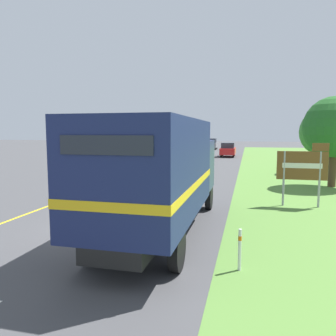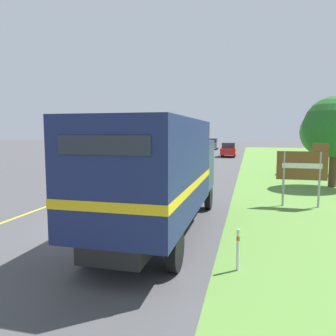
{
  "view_description": "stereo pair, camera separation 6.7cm",
  "coord_description": "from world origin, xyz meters",
  "px_view_note": "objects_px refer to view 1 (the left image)",
  "views": [
    {
      "loc": [
        4.37,
        -9.56,
        3.09
      ],
      "look_at": [
        0.3,
        7.04,
        1.2
      ],
      "focal_mm": 35.0,
      "sensor_mm": 36.0,
      "label": 1
    },
    {
      "loc": [
        4.43,
        -9.54,
        3.09
      ],
      "look_at": [
        0.3,
        7.04,
        1.2
      ],
      "focal_mm": 35.0,
      "sensor_mm": 36.0,
      "label": 2
    }
  ],
  "objects_px": {
    "lead_car_grey_ahead": "(212,144)",
    "delineator_post": "(240,248)",
    "horse_trailer_truck": "(160,171)",
    "lead_car_white": "(165,160)",
    "highway_sign": "(303,167)",
    "roadside_tree_near": "(335,127)",
    "roadside_tree_mid": "(325,132)",
    "lead_car_red_ahead": "(228,150)"
  },
  "relations": [
    {
      "from": "lead_car_grey_ahead",
      "to": "delineator_post",
      "type": "bearing_deg",
      "value": -83.14
    },
    {
      "from": "horse_trailer_truck",
      "to": "lead_car_grey_ahead",
      "type": "height_order",
      "value": "horse_trailer_truck"
    },
    {
      "from": "lead_car_white",
      "to": "highway_sign",
      "type": "height_order",
      "value": "highway_sign"
    },
    {
      "from": "roadside_tree_near",
      "to": "lead_car_white",
      "type": "bearing_deg",
      "value": 161.31
    },
    {
      "from": "delineator_post",
      "to": "horse_trailer_truck",
      "type": "bearing_deg",
      "value": 139.06
    },
    {
      "from": "lead_car_grey_ahead",
      "to": "horse_trailer_truck",
      "type": "bearing_deg",
      "value": -85.64
    },
    {
      "from": "highway_sign",
      "to": "roadside_tree_mid",
      "type": "height_order",
      "value": "roadside_tree_mid"
    },
    {
      "from": "highway_sign",
      "to": "roadside_tree_near",
      "type": "height_order",
      "value": "roadside_tree_near"
    },
    {
      "from": "horse_trailer_truck",
      "to": "roadside_tree_near",
      "type": "xyz_separation_m",
      "value": [
        7.17,
        10.69,
        1.41
      ]
    },
    {
      "from": "lead_car_red_ahead",
      "to": "highway_sign",
      "type": "xyz_separation_m",
      "value": [
        4.65,
        -27.03,
        0.75
      ]
    },
    {
      "from": "lead_car_white",
      "to": "roadside_tree_near",
      "type": "relative_size",
      "value": 0.9
    },
    {
      "from": "horse_trailer_truck",
      "to": "delineator_post",
      "type": "distance_m",
      "value": 3.48
    },
    {
      "from": "roadside_tree_near",
      "to": "roadside_tree_mid",
      "type": "height_order",
      "value": "roadside_tree_near"
    },
    {
      "from": "lead_car_white",
      "to": "highway_sign",
      "type": "distance_m",
      "value": 12.4
    },
    {
      "from": "lead_car_red_ahead",
      "to": "highway_sign",
      "type": "distance_m",
      "value": 27.44
    },
    {
      "from": "roadside_tree_mid",
      "to": "delineator_post",
      "type": "bearing_deg",
      "value": -106.3
    },
    {
      "from": "horse_trailer_truck",
      "to": "roadside_tree_near",
      "type": "relative_size",
      "value": 1.61
    },
    {
      "from": "roadside_tree_mid",
      "to": "lead_car_white",
      "type": "bearing_deg",
      "value": -167.25
    },
    {
      "from": "lead_car_white",
      "to": "lead_car_grey_ahead",
      "type": "distance_m",
      "value": 34.47
    },
    {
      "from": "lead_car_white",
      "to": "lead_car_red_ahead",
      "type": "relative_size",
      "value": 1.1
    },
    {
      "from": "lead_car_white",
      "to": "roadside_tree_mid",
      "type": "distance_m",
      "value": 11.88
    },
    {
      "from": "lead_car_grey_ahead",
      "to": "roadside_tree_near",
      "type": "height_order",
      "value": "roadside_tree_near"
    },
    {
      "from": "lead_car_red_ahead",
      "to": "horse_trailer_truck",
      "type": "bearing_deg",
      "value": -90.15
    },
    {
      "from": "roadside_tree_mid",
      "to": "delineator_post",
      "type": "height_order",
      "value": "roadside_tree_mid"
    },
    {
      "from": "lead_car_white",
      "to": "roadside_tree_mid",
      "type": "xyz_separation_m",
      "value": [
        11.4,
        2.58,
        2.12
      ]
    },
    {
      "from": "roadside_tree_near",
      "to": "delineator_post",
      "type": "xyz_separation_m",
      "value": [
        -4.77,
        -12.77,
        -2.83
      ]
    },
    {
      "from": "lead_car_white",
      "to": "lead_car_grey_ahead",
      "type": "xyz_separation_m",
      "value": [
        -0.25,
        34.47,
        0.02
      ]
    },
    {
      "from": "horse_trailer_truck",
      "to": "highway_sign",
      "type": "distance_m",
      "value": 6.9
    },
    {
      "from": "lead_car_white",
      "to": "lead_car_red_ahead",
      "type": "distance_m",
      "value": 18.11
    },
    {
      "from": "lead_car_red_ahead",
      "to": "roadside_tree_mid",
      "type": "relative_size",
      "value": 0.85
    },
    {
      "from": "lead_car_red_ahead",
      "to": "delineator_post",
      "type": "relative_size",
      "value": 4.33
    },
    {
      "from": "highway_sign",
      "to": "roadside_tree_mid",
      "type": "bearing_deg",
      "value": 74.89
    },
    {
      "from": "delineator_post",
      "to": "lead_car_red_ahead",
      "type": "bearing_deg",
      "value": 93.88
    },
    {
      "from": "lead_car_white",
      "to": "lead_car_red_ahead",
      "type": "bearing_deg",
      "value": 78.7
    },
    {
      "from": "highway_sign",
      "to": "delineator_post",
      "type": "bearing_deg",
      "value": -108.26
    },
    {
      "from": "horse_trailer_truck",
      "to": "lead_car_red_ahead",
      "type": "height_order",
      "value": "horse_trailer_truck"
    },
    {
      "from": "highway_sign",
      "to": "roadside_tree_near",
      "type": "bearing_deg",
      "value": 66.84
    },
    {
      "from": "highway_sign",
      "to": "delineator_post",
      "type": "height_order",
      "value": "highway_sign"
    },
    {
      "from": "lead_car_grey_ahead",
      "to": "delineator_post",
      "type": "distance_m",
      "value": 51.2
    },
    {
      "from": "roadside_tree_near",
      "to": "delineator_post",
      "type": "relative_size",
      "value": 5.33
    },
    {
      "from": "highway_sign",
      "to": "delineator_post",
      "type": "distance_m",
      "value": 7.55
    },
    {
      "from": "lead_car_white",
      "to": "delineator_post",
      "type": "relative_size",
      "value": 4.78
    }
  ]
}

